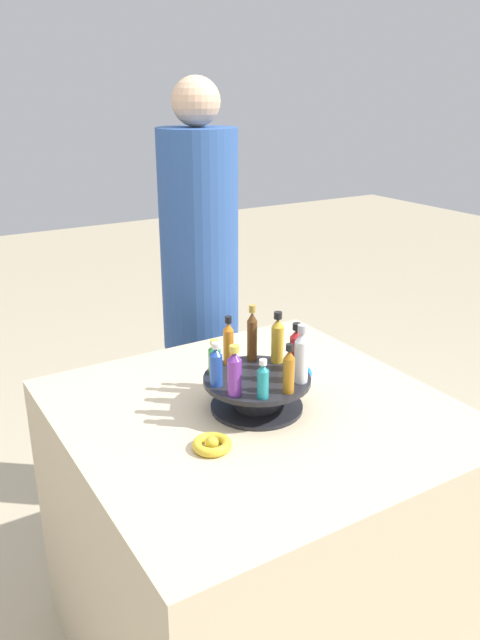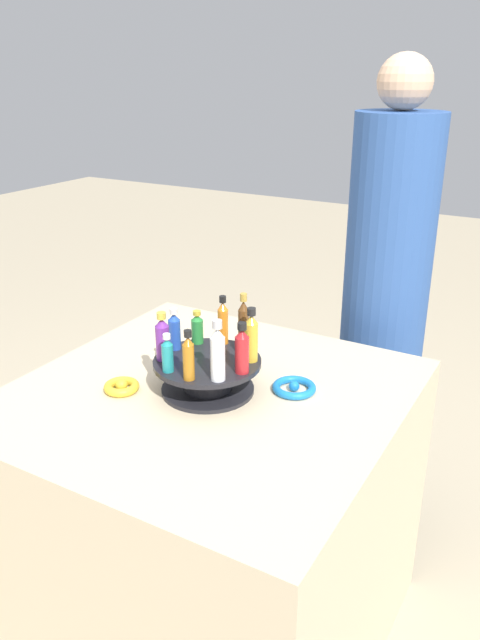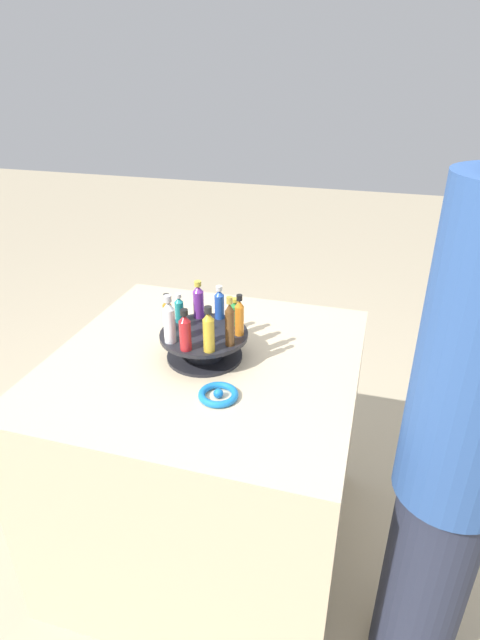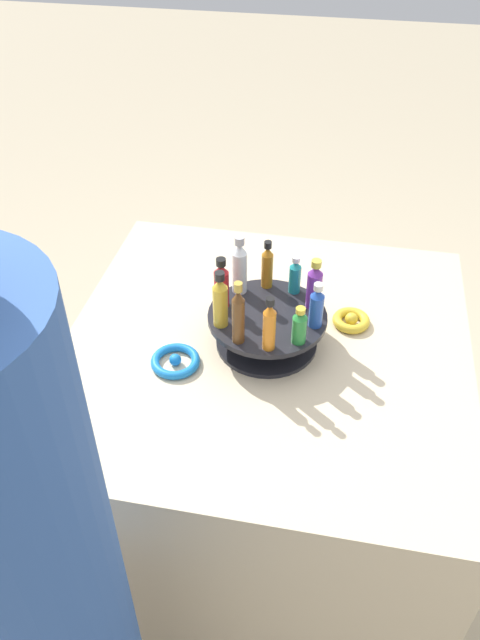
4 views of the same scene
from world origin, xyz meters
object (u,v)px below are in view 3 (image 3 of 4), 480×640
object	(u,v)px
ribbon_bow_blue	(218,394)
bottle_purple	(198,301)
display_stand	(204,344)
bottle_orange	(239,317)
bottle_teal	(179,309)
bottle_green	(235,313)
bottle_amber	(168,314)
person_figure	(459,447)
bottle_brown	(230,323)
ribbon_bow_gold	(194,322)
bottle_red	(185,331)
bottle_gold	(209,331)
bottle_blue	(219,304)
bottle_clear	(169,321)

from	to	relation	value
ribbon_bow_blue	bottle_purple	bearing A→B (deg)	29.14
display_stand	bottle_purple	size ratio (longest dim) A/B	2.16
bottle_orange	bottle_teal	world-z (taller)	bottle_orange
bottle_green	bottle_amber	size ratio (longest dim) A/B	0.73
bottle_orange	person_figure	xyz separation A→B (m)	(-0.24, -0.60, -0.14)
bottle_purple	bottle_orange	bearing A→B (deg)	-115.92
bottle_brown	bottle_green	world-z (taller)	bottle_brown
ribbon_bow_gold	bottle_amber	bearing A→B (deg)	-179.80
bottle_purple	bottle_teal	distance (m)	0.07
bottle_amber	ribbon_bow_blue	size ratio (longest dim) A/B	1.11
bottle_purple	bottle_red	xyz separation A→B (m)	(-0.20, -0.04, 0.00)
bottle_teal	person_figure	distance (m)	0.85
bottle_gold	bottle_brown	distance (m)	0.07
bottle_brown	bottle_teal	distance (m)	0.21
bottle_brown	ribbon_bow_gold	world-z (taller)	bottle_brown
display_stand	bottle_blue	size ratio (longest dim) A/B	2.43
bottle_purple	bottle_red	size ratio (longest dim) A/B	0.99
bottle_green	bottle_purple	bearing A→B (deg)	82.08
bottle_teal	bottle_blue	bearing A→B (deg)	-61.92
bottle_gold	bottle_amber	world-z (taller)	bottle_gold
display_stand	ribbon_bow_gold	distance (m)	0.22
display_stand	bottle_green	size ratio (longest dim) A/B	3.01
bottle_brown	bottle_red	xyz separation A→B (m)	(-0.06, 0.11, -0.01)
bottle_brown	ribbon_bow_gold	bearing A→B (deg)	40.97
bottle_teal	bottle_clear	world-z (taller)	bottle_clear
bottle_clear	ribbon_bow_gold	world-z (taller)	bottle_clear
bottle_brown	bottle_gold	bearing A→B (deg)	136.08
bottle_blue	ribbon_bow_gold	xyz separation A→B (m)	(0.08, 0.12, -0.12)
person_figure	bottle_gold	bearing A→B (deg)	6.44
bottle_clear	bottle_brown	bearing A→B (deg)	-79.92
bottle_brown	ribbon_bow_blue	size ratio (longest dim) A/B	1.37
bottle_gold	bottle_purple	bearing A→B (deg)	28.08
bottle_gold	bottle_orange	world-z (taller)	bottle_gold
ribbon_bow_gold	bottle_brown	bearing A→B (deg)	-139.03
bottle_brown	bottle_orange	bearing A→B (deg)	-7.92
display_stand	bottle_teal	xyz separation A→B (m)	(0.05, 0.10, 0.08)
bottle_orange	bottle_red	world-z (taller)	bottle_orange
bottle_amber	ribbon_bow_gold	xyz separation A→B (m)	(0.20, 0.00, -0.13)
bottle_gold	ribbon_bow_gold	bearing A→B (deg)	29.14
bottle_purple	bottle_amber	size ratio (longest dim) A/B	1.01
bottle_blue	display_stand	bearing A→B (deg)	172.08
bottle_orange	ribbon_bow_gold	distance (m)	0.30
bottle_orange	bottle_green	xyz separation A→B (m)	(0.06, 0.03, -0.02)
bottle_blue	bottle_teal	bearing A→B (deg)	118.08
bottle_brown	bottle_amber	xyz separation A→B (m)	(0.03, 0.20, -0.01)
person_figure	bottle_teal	bearing A→B (deg)	-1.09
bottle_brown	bottle_blue	world-z (taller)	bottle_brown
bottle_gold	person_figure	bearing A→B (deg)	-100.82
ribbon_bow_blue	person_figure	xyz separation A→B (m)	(-0.03, -0.60, -0.00)
bottle_amber	display_stand	bearing A→B (deg)	-79.92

